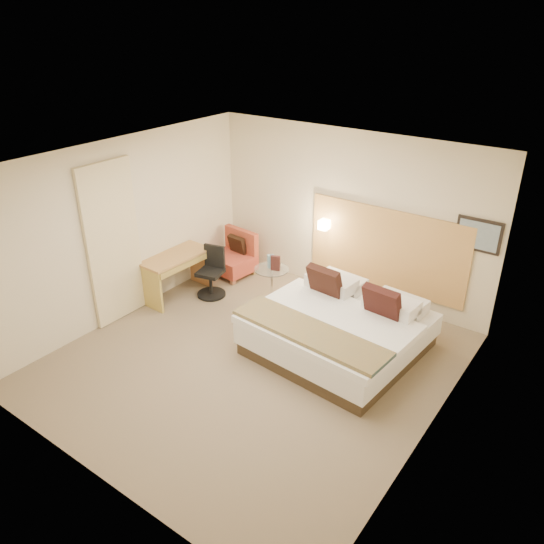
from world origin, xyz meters
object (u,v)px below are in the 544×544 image
Objects in this scene: bed at (339,328)px; desk at (177,264)px; side_table at (272,284)px; desk_chair at (212,276)px; lounge_chair at (234,257)px.

bed is 1.89× the size of desk.
desk_chair reaches higher than side_table.
desk_chair reaches higher than lounge_chair.
desk is (-2.90, -0.20, 0.24)m from bed.
desk is 1.44× the size of desk_chair.
desk is 0.60m from desk_chair.
bed is 3.21× the size of side_table.
lounge_chair reaches higher than side_table.
bed reaches higher than lounge_chair.
desk is at bearing -99.44° from lounge_chair.
lounge_chair is at bearing 157.69° from side_table.
lounge_chair is (-2.71, 1.00, -0.02)m from bed.
bed is at bearing -3.75° from desk_chair.
side_table is at bearing 19.81° from desk_chair.
bed is 2.88m from lounge_chair.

